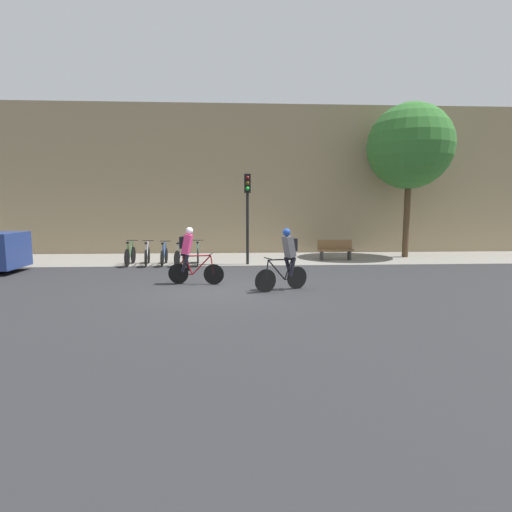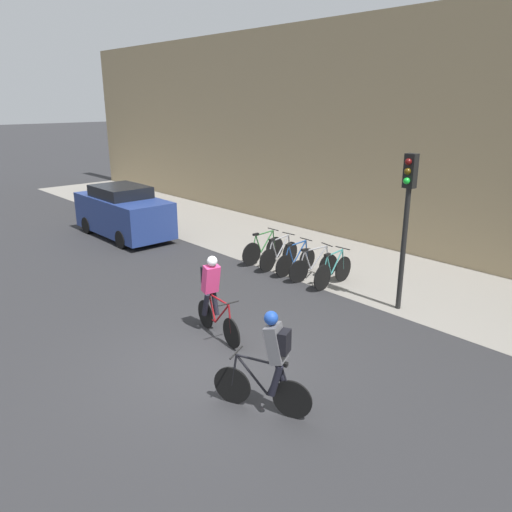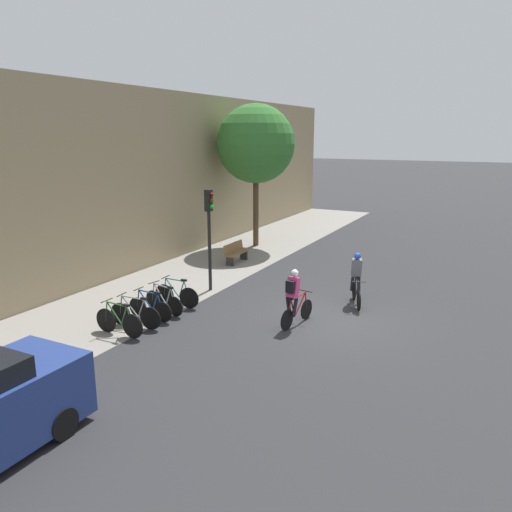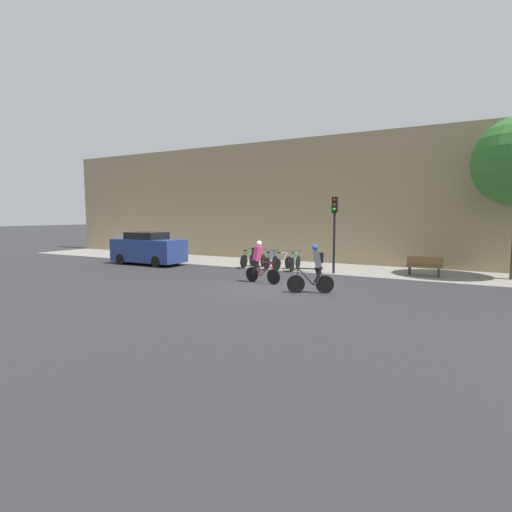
{
  "view_description": "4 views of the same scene",
  "coord_description": "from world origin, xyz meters",
  "px_view_note": "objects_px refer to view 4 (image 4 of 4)",
  "views": [
    {
      "loc": [
        0.39,
        -11.44,
        2.38
      ],
      "look_at": [
        1.09,
        1.74,
        0.74
      ],
      "focal_mm": 28.0,
      "sensor_mm": 36.0,
      "label": 1
    },
    {
      "loc": [
        6.81,
        -5.1,
        4.83
      ],
      "look_at": [
        -1.66,
        2.6,
        1.21
      ],
      "focal_mm": 35.0,
      "sensor_mm": 36.0,
      "label": 2
    },
    {
      "loc": [
        -13.92,
        -4.59,
        5.57
      ],
      "look_at": [
        0.19,
        2.65,
        1.69
      ],
      "focal_mm": 35.0,
      "sensor_mm": 36.0,
      "label": 3
    },
    {
      "loc": [
        6.8,
        -13.76,
        2.8
      ],
      "look_at": [
        -1.52,
        1.47,
        1.03
      ],
      "focal_mm": 28.0,
      "sensor_mm": 36.0,
      "label": 4
    }
  ],
  "objects_px": {
    "traffic_light_pole": "(334,221)",
    "parked_car": "(148,249)",
    "parked_bike_2": "(271,261)",
    "bench": "(424,266)",
    "cyclist_grey": "(315,267)",
    "parked_bike_0": "(248,260)",
    "parked_bike_4": "(295,262)",
    "cyclist_pink": "(259,260)",
    "parked_bike_3": "(283,262)",
    "parked_bike_1": "(259,260)"
  },
  "relations": [
    {
      "from": "cyclist_pink",
      "to": "parked_bike_4",
      "type": "height_order",
      "value": "cyclist_pink"
    },
    {
      "from": "traffic_light_pole",
      "to": "bench",
      "type": "bearing_deg",
      "value": 16.38
    },
    {
      "from": "cyclist_grey",
      "to": "traffic_light_pole",
      "type": "bearing_deg",
      "value": 100.52
    },
    {
      "from": "cyclist_grey",
      "to": "parked_bike_1",
      "type": "height_order",
      "value": "cyclist_grey"
    },
    {
      "from": "parked_bike_3",
      "to": "parked_bike_4",
      "type": "xyz_separation_m",
      "value": [
        0.69,
        0.0,
        0.02
      ]
    },
    {
      "from": "parked_bike_4",
      "to": "parked_car",
      "type": "bearing_deg",
      "value": -168.68
    },
    {
      "from": "traffic_light_pole",
      "to": "parked_car",
      "type": "height_order",
      "value": "traffic_light_pole"
    },
    {
      "from": "cyclist_pink",
      "to": "parked_bike_1",
      "type": "xyz_separation_m",
      "value": [
        -2.19,
        4.14,
        -0.54
      ]
    },
    {
      "from": "parked_bike_0",
      "to": "bench",
      "type": "distance_m",
      "value": 8.82
    },
    {
      "from": "cyclist_pink",
      "to": "parked_bike_2",
      "type": "height_order",
      "value": "cyclist_pink"
    },
    {
      "from": "parked_bike_1",
      "to": "parked_bike_3",
      "type": "xyz_separation_m",
      "value": [
        1.37,
        -0.0,
        -0.01
      ]
    },
    {
      "from": "parked_bike_3",
      "to": "parked_bike_4",
      "type": "relative_size",
      "value": 1.01
    },
    {
      "from": "parked_bike_0",
      "to": "parked_bike_3",
      "type": "bearing_deg",
      "value": -0.05
    },
    {
      "from": "parked_bike_1",
      "to": "parked_bike_2",
      "type": "bearing_deg",
      "value": 0.02
    },
    {
      "from": "parked_car",
      "to": "cyclist_grey",
      "type": "bearing_deg",
      "value": -17.15
    },
    {
      "from": "parked_bike_3",
      "to": "parked_car",
      "type": "distance_m",
      "value": 7.89
    },
    {
      "from": "cyclist_pink",
      "to": "parked_car",
      "type": "distance_m",
      "value": 8.86
    },
    {
      "from": "cyclist_pink",
      "to": "parked_bike_2",
      "type": "distance_m",
      "value": 4.44
    },
    {
      "from": "parked_bike_2",
      "to": "bench",
      "type": "distance_m",
      "value": 7.46
    },
    {
      "from": "parked_bike_1",
      "to": "cyclist_grey",
      "type": "bearing_deg",
      "value": -45.74
    },
    {
      "from": "bench",
      "to": "parked_car",
      "type": "xyz_separation_m",
      "value": [
        -14.39,
        -2.81,
        0.43
      ]
    },
    {
      "from": "parked_car",
      "to": "parked_bike_0",
      "type": "bearing_deg",
      "value": 16.57
    },
    {
      "from": "parked_bike_0",
      "to": "parked_bike_1",
      "type": "height_order",
      "value": "parked_bike_0"
    },
    {
      "from": "parked_bike_0",
      "to": "parked_bike_2",
      "type": "bearing_deg",
      "value": -0.04
    },
    {
      "from": "parked_bike_2",
      "to": "bench",
      "type": "relative_size",
      "value": 1.03
    },
    {
      "from": "parked_bike_1",
      "to": "parked_bike_0",
      "type": "bearing_deg",
      "value": 179.9
    },
    {
      "from": "cyclist_grey",
      "to": "parked_bike_2",
      "type": "distance_m",
      "value": 6.81
    },
    {
      "from": "cyclist_grey",
      "to": "parked_bike_0",
      "type": "distance_m",
      "value": 7.76
    },
    {
      "from": "parked_bike_0",
      "to": "bench",
      "type": "xyz_separation_m",
      "value": [
        8.75,
        1.13,
        0.05
      ]
    },
    {
      "from": "parked_bike_2",
      "to": "bench",
      "type": "height_order",
      "value": "parked_bike_2"
    },
    {
      "from": "cyclist_pink",
      "to": "parked_bike_3",
      "type": "bearing_deg",
      "value": 101.15
    },
    {
      "from": "parked_bike_2",
      "to": "parked_bike_3",
      "type": "height_order",
      "value": "same"
    },
    {
      "from": "bench",
      "to": "parked_car",
      "type": "height_order",
      "value": "parked_car"
    },
    {
      "from": "cyclist_pink",
      "to": "parked_bike_4",
      "type": "distance_m",
      "value": 4.18
    },
    {
      "from": "parked_bike_3",
      "to": "traffic_light_pole",
      "type": "bearing_deg",
      "value": -0.71
    },
    {
      "from": "parked_bike_0",
      "to": "parked_bike_1",
      "type": "distance_m",
      "value": 0.69
    },
    {
      "from": "cyclist_grey",
      "to": "parked_bike_0",
      "type": "relative_size",
      "value": 1.05
    },
    {
      "from": "parked_bike_1",
      "to": "traffic_light_pole",
      "type": "xyz_separation_m",
      "value": [
        4.1,
        -0.03,
        2.14
      ]
    },
    {
      "from": "parked_bike_0",
      "to": "parked_bike_1",
      "type": "relative_size",
      "value": 0.98
    },
    {
      "from": "cyclist_grey",
      "to": "cyclist_pink",
      "type": "bearing_deg",
      "value": 159.96
    },
    {
      "from": "cyclist_grey",
      "to": "parked_bike_0",
      "type": "height_order",
      "value": "cyclist_grey"
    },
    {
      "from": "parked_bike_2",
      "to": "parked_bike_4",
      "type": "bearing_deg",
      "value": 0.05
    },
    {
      "from": "parked_bike_2",
      "to": "parked_bike_0",
      "type": "bearing_deg",
      "value": 179.96
    },
    {
      "from": "parked_bike_2",
      "to": "bench",
      "type": "xyz_separation_m",
      "value": [
        7.37,
        1.13,
        0.08
      ]
    },
    {
      "from": "parked_bike_4",
      "to": "parked_car",
      "type": "relative_size",
      "value": 0.39
    },
    {
      "from": "cyclist_pink",
      "to": "parked_bike_3",
      "type": "xyz_separation_m",
      "value": [
        -0.82,
        4.14,
        -0.55
      ]
    },
    {
      "from": "cyclist_pink",
      "to": "parked_bike_0",
      "type": "distance_m",
      "value": 5.07
    },
    {
      "from": "cyclist_pink",
      "to": "cyclist_grey",
      "type": "xyz_separation_m",
      "value": [
        2.87,
        -1.05,
        0.0
      ]
    },
    {
      "from": "parked_bike_4",
      "to": "traffic_light_pole",
      "type": "height_order",
      "value": "traffic_light_pole"
    },
    {
      "from": "cyclist_grey",
      "to": "parked_car",
      "type": "distance_m",
      "value": 11.91
    }
  ]
}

